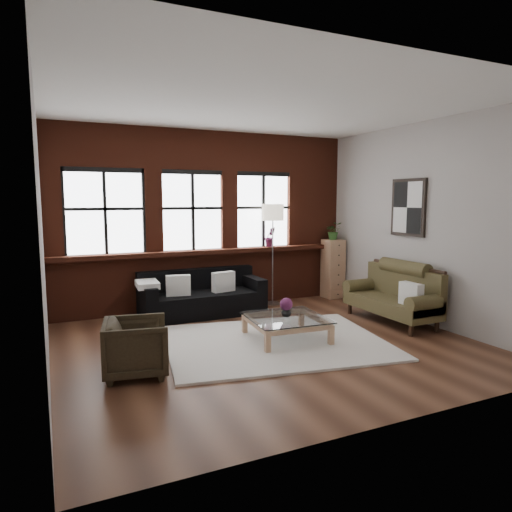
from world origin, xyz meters
name	(u,v)px	position (x,y,z in m)	size (l,w,h in m)	color
floor	(268,344)	(0.00, 0.00, 0.00)	(5.50, 5.50, 0.00)	#48281A
ceiling	(268,105)	(0.00, 0.00, 3.20)	(5.50, 5.50, 0.00)	white
wall_back	(208,220)	(0.00, 2.50, 1.60)	(5.50, 5.50, 0.00)	#AAA49E
wall_front	(399,245)	(0.00, -2.50, 1.60)	(5.50, 5.50, 0.00)	#AAA49E
wall_left	(42,235)	(-2.75, 0.00, 1.60)	(5.00, 5.00, 0.00)	#AAA49E
wall_right	(423,224)	(2.75, 0.00, 1.60)	(5.00, 5.00, 0.00)	#AAA49E
brick_backwall	(209,220)	(0.00, 2.44, 1.60)	(5.50, 0.12, 3.20)	#5C2415
sill_ledge	(211,251)	(0.00, 2.35, 1.04)	(5.50, 0.30, 0.08)	#5C2415
window_left	(105,213)	(-1.80, 2.45, 1.75)	(1.38, 0.10, 1.50)	black
window_mid	(192,212)	(-0.30, 2.45, 1.75)	(1.38, 0.10, 1.50)	black
window_right	(263,212)	(1.10, 2.45, 1.75)	(1.38, 0.10, 1.50)	black
wall_poster	(408,207)	(2.72, 0.30, 1.85)	(0.05, 0.74, 0.94)	black
shag_rug	(275,342)	(0.11, -0.02, 0.02)	(2.96, 2.32, 0.03)	silver
dark_sofa	(202,293)	(-0.31, 1.90, 0.38)	(2.10, 0.85, 0.76)	black
pillow_a	(178,285)	(-0.76, 1.80, 0.57)	(0.40, 0.14, 0.34)	white
pillow_b	(223,282)	(0.04, 1.80, 0.57)	(0.40, 0.14, 0.34)	white
vintage_settee	(391,294)	(2.30, 0.16, 0.46)	(0.76, 1.72, 0.91)	#443C1F
pillow_settee	(411,294)	(2.22, -0.36, 0.57)	(0.14, 0.38, 0.34)	white
armchair	(136,347)	(-1.85, -0.38, 0.32)	(0.69, 0.71, 0.65)	black
coffee_table	(286,329)	(0.31, 0.03, 0.17)	(1.04, 1.04, 0.35)	tan
vase	(286,312)	(0.31, 0.03, 0.41)	(0.14, 0.14, 0.15)	#B2B2B2
flowers	(286,304)	(0.31, 0.03, 0.52)	(0.18, 0.18, 0.18)	#64224F
drawer_chest	(333,269)	(2.53, 2.14, 0.59)	(0.36, 0.36, 1.18)	tan
potted_plant_top	(334,231)	(2.53, 2.14, 1.35)	(0.31, 0.27, 0.35)	#2D5923
floor_lamp	(273,251)	(1.15, 2.11, 1.02)	(0.40, 0.40, 2.04)	#A5A5A8
sill_plant	(270,237)	(1.20, 2.32, 1.27)	(0.21, 0.17, 0.38)	#64224F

